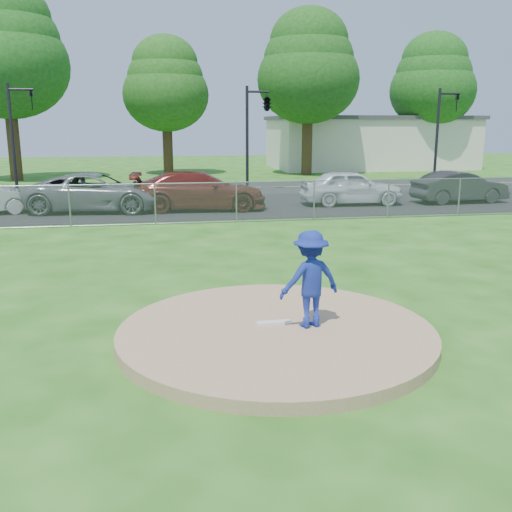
{
  "coord_description": "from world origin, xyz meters",
  "views": [
    {
      "loc": [
        -1.92,
        -9.0,
        3.57
      ],
      "look_at": [
        0.0,
        2.0,
        1.0
      ],
      "focal_mm": 40.0,
      "sensor_mm": 36.0,
      "label": 1
    }
  ],
  "objects_px": {
    "parked_car_pearl": "(351,187)",
    "parked_car_charcoal": "(460,187)",
    "parked_car_darkred": "(199,191)",
    "tree_left": "(5,49)",
    "tree_right": "(308,66)",
    "parked_car_gray": "(96,192)",
    "traffic_cone": "(36,205)",
    "commercial_building": "(369,142)",
    "tree_center": "(166,84)",
    "traffic_signal_left": "(17,129)",
    "traffic_signal_center": "(265,105)",
    "pitcher": "(310,279)",
    "traffic_signal_right": "(441,129)",
    "tree_far_right": "(433,80)"
  },
  "relations": [
    {
      "from": "commercial_building",
      "to": "traffic_signal_center",
      "type": "bearing_deg",
      "value": -126.94
    },
    {
      "from": "traffic_signal_right",
      "to": "parked_car_pearl",
      "type": "distance_m",
      "value": 9.91
    },
    {
      "from": "tree_right",
      "to": "parked_car_gray",
      "type": "distance_m",
      "value": 22.19
    },
    {
      "from": "traffic_cone",
      "to": "parked_car_pearl",
      "type": "height_order",
      "value": "parked_car_pearl"
    },
    {
      "from": "pitcher",
      "to": "parked_car_darkred",
      "type": "height_order",
      "value": "pitcher"
    },
    {
      "from": "traffic_signal_right",
      "to": "parked_car_pearl",
      "type": "bearing_deg",
      "value": -140.53
    },
    {
      "from": "traffic_signal_center",
      "to": "parked_car_pearl",
      "type": "relative_size",
      "value": 1.21
    },
    {
      "from": "tree_far_right",
      "to": "parked_car_darkred",
      "type": "height_order",
      "value": "tree_far_right"
    },
    {
      "from": "tree_left",
      "to": "tree_center",
      "type": "relative_size",
      "value": 1.27
    },
    {
      "from": "traffic_signal_center",
      "to": "pitcher",
      "type": "xyz_separation_m",
      "value": [
        -3.39,
        -22.01,
        -3.58
      ]
    },
    {
      "from": "parked_car_gray",
      "to": "tree_right",
      "type": "bearing_deg",
      "value": -33.08
    },
    {
      "from": "tree_left",
      "to": "tree_right",
      "type": "distance_m",
      "value": 20.03
    },
    {
      "from": "commercial_building",
      "to": "parked_car_charcoal",
      "type": "bearing_deg",
      "value": -99.95
    },
    {
      "from": "parked_car_gray",
      "to": "tree_left",
      "type": "bearing_deg",
      "value": 29.71
    },
    {
      "from": "tree_left",
      "to": "parked_car_darkred",
      "type": "height_order",
      "value": "tree_left"
    },
    {
      "from": "tree_center",
      "to": "traffic_cone",
      "type": "height_order",
      "value": "tree_center"
    },
    {
      "from": "tree_center",
      "to": "traffic_signal_center",
      "type": "height_order",
      "value": "tree_center"
    },
    {
      "from": "pitcher",
      "to": "parked_car_pearl",
      "type": "distance_m",
      "value": 17.11
    },
    {
      "from": "traffic_signal_right",
      "to": "tree_center",
      "type": "bearing_deg",
      "value": 141.78
    },
    {
      "from": "traffic_signal_left",
      "to": "parked_car_pearl",
      "type": "relative_size",
      "value": 1.21
    },
    {
      "from": "parked_car_darkred",
      "to": "tree_right",
      "type": "bearing_deg",
      "value": -25.97
    },
    {
      "from": "parked_car_darkred",
      "to": "parked_car_pearl",
      "type": "bearing_deg",
      "value": -83.05
    },
    {
      "from": "tree_right",
      "to": "traffic_signal_right",
      "type": "bearing_deg",
      "value": -62.36
    },
    {
      "from": "traffic_signal_right",
      "to": "traffic_cone",
      "type": "height_order",
      "value": "traffic_signal_right"
    },
    {
      "from": "commercial_building",
      "to": "tree_left",
      "type": "distance_m",
      "value": 28.55
    },
    {
      "from": "parked_car_pearl",
      "to": "parked_car_charcoal",
      "type": "height_order",
      "value": "parked_car_pearl"
    },
    {
      "from": "traffic_cone",
      "to": "traffic_signal_center",
      "type": "bearing_deg",
      "value": 31.34
    },
    {
      "from": "commercial_building",
      "to": "parked_car_gray",
      "type": "height_order",
      "value": "commercial_building"
    },
    {
      "from": "tree_left",
      "to": "tree_right",
      "type": "xyz_separation_m",
      "value": [
        20.0,
        1.0,
        -0.59
      ]
    },
    {
      "from": "tree_far_right",
      "to": "parked_car_pearl",
      "type": "xyz_separation_m",
      "value": [
        -13.15,
        -19.09,
        -6.26
      ]
    },
    {
      "from": "commercial_building",
      "to": "traffic_signal_left",
      "type": "bearing_deg",
      "value": -147.13
    },
    {
      "from": "pitcher",
      "to": "commercial_building",
      "type": "bearing_deg",
      "value": -124.09
    },
    {
      "from": "tree_right",
      "to": "traffic_cone",
      "type": "height_order",
      "value": "tree_right"
    },
    {
      "from": "tree_right",
      "to": "parked_car_gray",
      "type": "height_order",
      "value": "tree_right"
    },
    {
      "from": "tree_center",
      "to": "parked_car_darkred",
      "type": "distance_m",
      "value": 19.44
    },
    {
      "from": "tree_far_right",
      "to": "tree_left",
      "type": "bearing_deg",
      "value": -172.65
    },
    {
      "from": "traffic_cone",
      "to": "tree_right",
      "type": "bearing_deg",
      "value": 46.33
    },
    {
      "from": "traffic_cone",
      "to": "commercial_building",
      "type": "bearing_deg",
      "value": 44.68
    },
    {
      "from": "pitcher",
      "to": "parked_car_gray",
      "type": "bearing_deg",
      "value": -84.35
    },
    {
      "from": "parked_car_gray",
      "to": "tree_center",
      "type": "bearing_deg",
      "value": -4.18
    },
    {
      "from": "tree_left",
      "to": "traffic_cone",
      "type": "xyz_separation_m",
      "value": [
        4.18,
        -15.57,
        -7.87
      ]
    },
    {
      "from": "tree_right",
      "to": "parked_car_pearl",
      "type": "xyz_separation_m",
      "value": [
        -2.15,
        -16.09,
        -6.85
      ]
    },
    {
      "from": "tree_far_right",
      "to": "parked_car_pearl",
      "type": "bearing_deg",
      "value": -124.58
    },
    {
      "from": "tree_right",
      "to": "parked_car_charcoal",
      "type": "relative_size",
      "value": 2.64
    },
    {
      "from": "parked_car_darkred",
      "to": "tree_far_right",
      "type": "bearing_deg",
      "value": -42.91
    },
    {
      "from": "traffic_signal_left",
      "to": "parked_car_charcoal",
      "type": "xyz_separation_m",
      "value": [
        20.85,
        -6.3,
        -2.63
      ]
    },
    {
      "from": "tree_center",
      "to": "traffic_signal_center",
      "type": "relative_size",
      "value": 1.76
    },
    {
      "from": "traffic_signal_center",
      "to": "tree_left",
      "type": "bearing_deg",
      "value": 148.98
    },
    {
      "from": "parked_car_gray",
      "to": "parked_car_darkred",
      "type": "distance_m",
      "value": 4.3
    },
    {
      "from": "traffic_signal_center",
      "to": "parked_car_darkred",
      "type": "bearing_deg",
      "value": -121.97
    }
  ]
}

